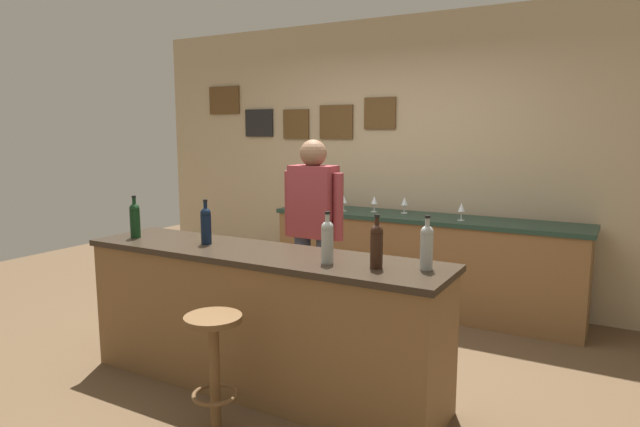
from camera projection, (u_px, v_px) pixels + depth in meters
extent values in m
plane|color=brown|center=(293.00, 364.00, 3.99)|extent=(10.00, 10.00, 0.00)
cube|color=tan|center=(399.00, 159.00, 5.53)|extent=(6.00, 0.06, 2.80)
cube|color=brown|center=(224.00, 100.00, 6.46)|extent=(0.44, 0.02, 0.32)
cube|color=black|center=(259.00, 123.00, 6.26)|extent=(0.38, 0.02, 0.31)
cube|color=brown|center=(296.00, 124.00, 6.02)|extent=(0.32, 0.02, 0.32)
cube|color=brown|center=(336.00, 122.00, 5.77)|extent=(0.39, 0.02, 0.35)
cube|color=brown|center=(380.00, 113.00, 5.52)|extent=(0.34, 0.02, 0.32)
cube|color=brown|center=(260.00, 322.00, 3.58)|extent=(2.46, 0.57, 0.88)
cube|color=#2D2319|center=(259.00, 254.00, 3.51)|extent=(2.51, 0.60, 0.04)
cube|color=brown|center=(422.00, 265.00, 5.15)|extent=(2.86, 0.53, 0.86)
cube|color=#1E382D|center=(423.00, 218.00, 5.08)|extent=(2.92, 0.56, 0.04)
cylinder|color=#384766|center=(324.00, 291.00, 4.32)|extent=(0.13, 0.13, 0.86)
cylinder|color=#384766|center=(303.00, 287.00, 4.42)|extent=(0.13, 0.13, 0.86)
cube|color=maroon|center=(313.00, 201.00, 4.26)|extent=(0.36, 0.20, 0.56)
sphere|color=brown|center=(313.00, 153.00, 4.21)|extent=(0.21, 0.21, 0.21)
cylinder|color=maroon|center=(338.00, 207.00, 4.16)|extent=(0.08, 0.08, 0.52)
cylinder|color=maroon|center=(290.00, 203.00, 4.37)|extent=(0.08, 0.08, 0.52)
cylinder|color=brown|center=(215.00, 377.00, 3.05)|extent=(0.06, 0.06, 0.65)
torus|color=brown|center=(215.00, 394.00, 3.06)|extent=(0.26, 0.26, 0.02)
cylinder|color=brown|center=(213.00, 319.00, 3.00)|extent=(0.32, 0.32, 0.03)
cylinder|color=black|center=(135.00, 224.00, 3.94)|extent=(0.07, 0.07, 0.20)
sphere|color=black|center=(134.00, 208.00, 3.92)|extent=(0.07, 0.07, 0.07)
cylinder|color=black|center=(134.00, 204.00, 3.92)|extent=(0.03, 0.03, 0.09)
cylinder|color=black|center=(134.00, 197.00, 3.91)|extent=(0.03, 0.03, 0.02)
cylinder|color=black|center=(206.00, 229.00, 3.72)|extent=(0.07, 0.07, 0.20)
sphere|color=black|center=(206.00, 213.00, 3.70)|extent=(0.07, 0.07, 0.07)
cylinder|color=black|center=(205.00, 208.00, 3.70)|extent=(0.03, 0.03, 0.09)
cylinder|color=black|center=(205.00, 201.00, 3.69)|extent=(0.03, 0.03, 0.02)
cylinder|color=#999E99|center=(327.00, 246.00, 3.17)|extent=(0.07, 0.07, 0.20)
sphere|color=#999E99|center=(327.00, 227.00, 3.15)|extent=(0.07, 0.07, 0.07)
cylinder|color=#999E99|center=(327.00, 222.00, 3.15)|extent=(0.03, 0.03, 0.09)
cylinder|color=black|center=(327.00, 213.00, 3.14)|extent=(0.03, 0.03, 0.02)
cylinder|color=black|center=(376.00, 251.00, 3.06)|extent=(0.07, 0.07, 0.20)
sphere|color=black|center=(377.00, 231.00, 3.04)|extent=(0.07, 0.07, 0.07)
cylinder|color=black|center=(377.00, 225.00, 3.04)|extent=(0.03, 0.03, 0.09)
cylinder|color=black|center=(377.00, 216.00, 3.03)|extent=(0.03, 0.03, 0.02)
cylinder|color=#999E99|center=(426.00, 252.00, 3.03)|extent=(0.07, 0.07, 0.20)
sphere|color=#999E99|center=(427.00, 232.00, 3.01)|extent=(0.07, 0.07, 0.07)
cylinder|color=#999E99|center=(427.00, 226.00, 3.00)|extent=(0.03, 0.03, 0.09)
cylinder|color=black|center=(428.00, 217.00, 3.00)|extent=(0.03, 0.03, 0.02)
cylinder|color=silver|center=(344.00, 211.00, 5.40)|extent=(0.06, 0.06, 0.00)
cylinder|color=silver|center=(344.00, 207.00, 5.39)|extent=(0.01, 0.01, 0.07)
cone|color=silver|center=(344.00, 199.00, 5.38)|extent=(0.07, 0.07, 0.08)
cylinder|color=silver|center=(374.00, 212.00, 5.35)|extent=(0.06, 0.06, 0.00)
cylinder|color=silver|center=(374.00, 208.00, 5.34)|extent=(0.01, 0.01, 0.07)
cone|color=silver|center=(374.00, 200.00, 5.33)|extent=(0.07, 0.07, 0.08)
cylinder|color=silver|center=(404.00, 213.00, 5.25)|extent=(0.06, 0.06, 0.00)
cylinder|color=silver|center=(404.00, 209.00, 5.25)|extent=(0.01, 0.01, 0.07)
cone|color=silver|center=(404.00, 201.00, 5.24)|extent=(0.07, 0.07, 0.08)
cylinder|color=silver|center=(461.00, 220.00, 4.83)|extent=(0.06, 0.06, 0.00)
cylinder|color=silver|center=(461.00, 216.00, 4.83)|extent=(0.01, 0.01, 0.07)
cone|color=silver|center=(462.00, 207.00, 4.82)|extent=(0.07, 0.07, 0.08)
cylinder|color=#338C4C|center=(329.00, 204.00, 5.56)|extent=(0.08, 0.08, 0.09)
torus|color=#338C4C|center=(334.00, 204.00, 5.53)|extent=(0.06, 0.01, 0.06)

